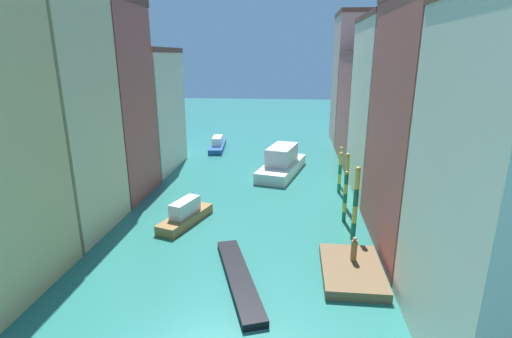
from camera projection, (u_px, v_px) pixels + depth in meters
name	position (u px, v px, depth m)	size (l,w,h in m)	color
ground_plane	(255.00, 181.00, 39.25)	(154.00, 154.00, 0.00)	#28756B
building_left_1	(43.00, 108.00, 26.06)	(7.86, 7.35, 17.89)	beige
building_left_2	(98.00, 101.00, 33.25)	(7.86, 7.35, 17.16)	#B25147
building_left_3	(139.00, 110.00, 42.12)	(7.86, 9.60, 13.20)	beige
building_right_1	(448.00, 124.00, 23.59)	(7.86, 10.79, 16.59)	#B25147
building_right_2	(402.00, 108.00, 33.90)	(7.86, 10.31, 15.75)	beige
building_right_3	(375.00, 108.00, 45.09)	(7.86, 12.11, 12.90)	#B25147
building_right_4	(362.00, 79.00, 54.76)	(7.86, 9.02, 18.22)	tan
waterfront_dock	(352.00, 270.00, 22.38)	(3.46, 5.34, 0.57)	brown
person_on_dock	(354.00, 249.00, 22.76)	(0.36, 0.36, 1.53)	olive
mooring_pole_0	(355.00, 203.00, 26.07)	(0.37, 0.37, 5.31)	#197247
mooring_pole_1	(345.00, 196.00, 29.17)	(0.32, 0.32, 4.08)	#197247
mooring_pole_2	(346.00, 180.00, 31.76)	(0.38, 0.38, 4.74)	#197247
mooring_pole_3	(340.00, 172.00, 35.38)	(0.34, 0.34, 3.90)	#197247
mooring_pole_4	(340.00, 166.00, 37.26)	(0.32, 0.32, 3.94)	#197247
vaporetto_white	(282.00, 163.00, 41.50)	(5.37, 9.87, 3.04)	white
gondola_black	(239.00, 278.00, 21.77)	(4.00, 8.42, 0.42)	black
motorboat_0	(218.00, 145.00, 52.48)	(2.51, 7.54, 1.72)	#234C93
motorboat_1	(185.00, 215.00, 29.18)	(3.25, 5.70, 1.89)	olive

